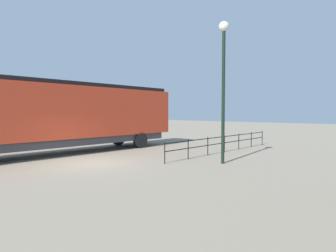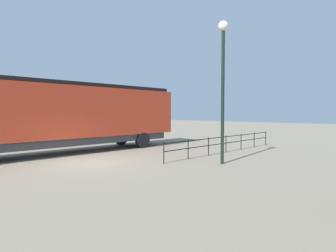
{
  "view_description": "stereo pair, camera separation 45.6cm",
  "coord_description": "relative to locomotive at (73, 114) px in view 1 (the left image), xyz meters",
  "views": [
    {
      "loc": [
        12.11,
        -7.47,
        2.52
      ],
      "look_at": [
        1.82,
        3.62,
        1.78
      ],
      "focal_mm": 30.19,
      "sensor_mm": 36.0,
      "label": 1
    },
    {
      "loc": [
        12.44,
        -7.15,
        2.52
      ],
      "look_at": [
        1.82,
        3.62,
        1.78
      ],
      "focal_mm": 30.19,
      "sensor_mm": 36.0,
      "label": 2
    }
  ],
  "objects": [
    {
      "name": "lamp_post",
      "position": [
        8.78,
        3.13,
        2.3
      ],
      "size": [
        0.5,
        0.5,
        6.87
      ],
      "color": "black",
      "rests_on": "ground_plane"
    },
    {
      "name": "ground_plane",
      "position": [
        4.05,
        -1.31,
        -2.4
      ],
      "size": [
        120.0,
        120.0,
        0.0
      ],
      "primitive_type": "plane",
      "color": "gray"
    },
    {
      "name": "locomotive",
      "position": [
        0.0,
        0.0,
        0.0
      ],
      "size": [
        2.84,
        15.23,
        4.3
      ],
      "color": "red",
      "rests_on": "ground_plane"
    },
    {
      "name": "platform_fence",
      "position": [
        6.75,
        6.6,
        -1.7
      ],
      "size": [
        0.05,
        10.98,
        1.07
      ],
      "color": "black",
      "rests_on": "ground_plane"
    }
  ]
}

